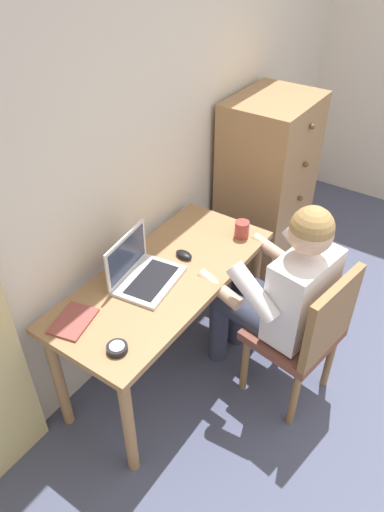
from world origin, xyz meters
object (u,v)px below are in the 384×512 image
at_px(desk_clock, 117,348).
at_px(desk, 165,291).
at_px(chair, 306,332).
at_px(person_seated, 280,289).
at_px(notebook_pad, 73,321).
at_px(coffee_mug, 242,229).
at_px(dresser, 266,188).
at_px(computer_mouse, 184,255).
at_px(laptop, 142,272).

bearing_deg(desk_clock, desk, 15.05).
height_order(desk, desk_clock, desk_clock).
height_order(chair, person_seated, person_seated).
height_order(person_seated, notebook_pad, person_seated).
bearing_deg(chair, person_seated, 81.72).
height_order(chair, coffee_mug, chair).
xyz_separation_m(desk, dresser, (1.22, 0.05, 0.01)).
distance_m(notebook_pad, coffee_mug, 1.05).
relative_size(desk, person_seated, 1.08).
bearing_deg(chair, computer_mouse, 96.82).
height_order(dresser, desk_clock, dresser).
bearing_deg(person_seated, dresser, 30.76).
relative_size(desk, notebook_pad, 6.12).
distance_m(desk, chair, 0.74).
bearing_deg(desk, laptop, 143.27).
distance_m(desk_clock, coffee_mug, 1.02).
relative_size(chair, computer_mouse, 8.72).
bearing_deg(notebook_pad, computer_mouse, -25.60).
bearing_deg(dresser, laptop, 179.41).
height_order(dresser, coffee_mug, dresser).
height_order(dresser, notebook_pad, dresser).
height_order(desk, chair, chair).
height_order(desk, coffee_mug, coffee_mug).
xyz_separation_m(laptop, computer_mouse, (0.26, -0.06, -0.04)).
height_order(person_seated, computer_mouse, person_seated).
xyz_separation_m(person_seated, desk_clock, (-0.79, 0.37, 0.06)).
relative_size(desk_clock, notebook_pad, 0.43).
xyz_separation_m(laptop, desk_clock, (-0.42, -0.20, -0.04)).
distance_m(dresser, notebook_pad, 1.72).
bearing_deg(desk, dresser, 2.51).
xyz_separation_m(computer_mouse, desk_clock, (-0.68, -0.14, -0.00)).
bearing_deg(computer_mouse, coffee_mug, -16.34).
distance_m(laptop, computer_mouse, 0.27).
height_order(laptop, desk_clock, laptop).
distance_m(chair, desk_clock, 0.97).
bearing_deg(computer_mouse, dresser, 11.17).
bearing_deg(laptop, person_seated, -56.94).
xyz_separation_m(desk, laptop, (-0.09, 0.07, 0.16)).
bearing_deg(chair, coffee_mug, 64.45).
bearing_deg(chair, laptop, 114.72).
distance_m(desk, desk_clock, 0.54).
relative_size(chair, desk_clock, 9.69).
bearing_deg(chair, dresser, 37.43).
bearing_deg(coffee_mug, desk_clock, 179.07).
relative_size(chair, person_seated, 0.73).
bearing_deg(dresser, person_seated, -149.24).
distance_m(desk, laptop, 0.19).
xyz_separation_m(desk, coffee_mug, (0.51, -0.15, 0.16)).
xyz_separation_m(desk, computer_mouse, (0.17, 0.00, 0.12)).
bearing_deg(coffee_mug, desk, 163.39).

